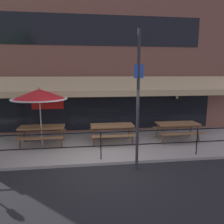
% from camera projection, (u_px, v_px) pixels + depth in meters
% --- Properties ---
extents(ground_plane, '(120.00, 120.00, 0.00)m').
position_uv_depth(ground_plane, '(102.00, 166.00, 7.16)').
color(ground_plane, black).
extents(patio_deck, '(15.00, 4.00, 0.10)m').
position_uv_depth(patio_deck, '(98.00, 145.00, 9.11)').
color(patio_deck, '#9E998E').
rests_on(patio_deck, ground).
extents(restaurant_building, '(15.00, 1.60, 7.13)m').
position_uv_depth(restaurant_building, '(94.00, 62.00, 10.67)').
color(restaurant_building, brown).
rests_on(restaurant_building, ground).
extents(patio_railing, '(13.84, 0.04, 0.97)m').
position_uv_depth(patio_railing, '(101.00, 140.00, 7.32)').
color(patio_railing, black).
rests_on(patio_railing, patio_deck).
extents(picnic_table_left, '(1.80, 1.42, 0.76)m').
position_uv_depth(picnic_table_left, '(42.00, 130.00, 8.90)').
color(picnic_table_left, brown).
rests_on(picnic_table_left, patio_deck).
extents(picnic_table_centre, '(1.80, 1.42, 0.76)m').
position_uv_depth(picnic_table_centre, '(112.00, 128.00, 9.19)').
color(picnic_table_centre, brown).
rests_on(picnic_table_centre, patio_deck).
extents(picnic_table_right, '(1.80, 1.42, 0.76)m').
position_uv_depth(picnic_table_right, '(177.00, 127.00, 9.51)').
color(picnic_table_right, brown).
rests_on(picnic_table_right, patio_deck).
extents(patio_umbrella_left, '(2.14, 2.14, 2.38)m').
position_uv_depth(patio_umbrella_left, '(39.00, 95.00, 8.47)').
color(patio_umbrella_left, '#B7B2A8').
rests_on(patio_umbrella_left, patio_deck).
extents(street_sign_pole, '(0.28, 0.09, 4.23)m').
position_uv_depth(street_sign_pole, '(138.00, 101.00, 6.49)').
color(street_sign_pole, '#2D2D33').
rests_on(street_sign_pole, ground).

